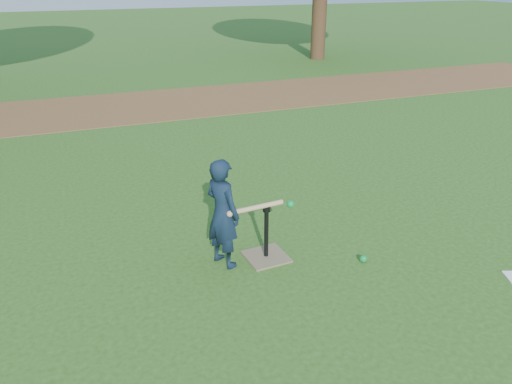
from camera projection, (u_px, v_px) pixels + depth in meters
name	position (u px, v px, depth m)	size (l,w,h in m)	color
ground	(300.00, 269.00, 5.17)	(80.00, 80.00, 0.00)	#285116
dirt_strip	(158.00, 104.00, 11.55)	(24.00, 3.00, 0.01)	brown
child	(223.00, 213.00, 5.05)	(0.43, 0.28, 1.17)	#101E32
wiffle_ball_ground	(363.00, 259.00, 5.29)	(0.08, 0.08, 0.08)	#0C8A39
batting_tee	(266.00, 249.00, 5.34)	(0.46, 0.46, 0.61)	#79664C
swing_action	(261.00, 207.00, 5.08)	(0.73, 0.15, 0.08)	tan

